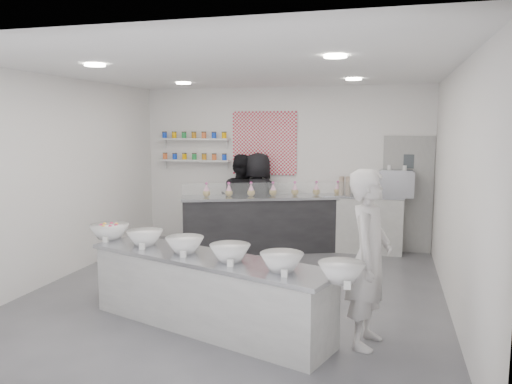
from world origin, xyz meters
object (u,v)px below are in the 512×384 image
at_px(espresso_ledge, 363,224).
at_px(woman_prep, 369,259).
at_px(espresso_machine, 396,184).
at_px(back_bar, 273,224).
at_px(prep_counter, 207,292).
at_px(staff_left, 241,200).
at_px(staff_right, 258,200).

xyz_separation_m(espresso_ledge, woman_prep, (0.26, -3.95, 0.40)).
bearing_deg(espresso_ledge, woman_prep, -86.30).
distance_m(espresso_ledge, espresso_machine, 0.93).
distance_m(back_bar, espresso_machine, 2.30).
bearing_deg(woman_prep, espresso_ledge, 14.44).
bearing_deg(prep_counter, staff_left, 120.12).
distance_m(prep_counter, woman_prep, 1.84).
bearing_deg(staff_right, staff_left, 17.61).
xyz_separation_m(espresso_ledge, staff_right, (-1.95, -0.11, 0.37)).
bearing_deg(woman_prep, prep_counter, 101.55).
height_order(prep_counter, woman_prep, woman_prep).
xyz_separation_m(back_bar, espresso_machine, (2.15, 0.36, 0.76)).
distance_m(espresso_machine, woman_prep, 3.98).
bearing_deg(staff_right, woman_prep, 137.44).
relative_size(espresso_ledge, woman_prep, 0.76).
bearing_deg(espresso_ledge, staff_right, -176.86).
xyz_separation_m(back_bar, espresso_ledge, (1.60, 0.36, 0.01)).
distance_m(woman_prep, staff_left, 4.61).
distance_m(back_bar, woman_prep, 4.06).
relative_size(espresso_ledge, staff_right, 0.78).
relative_size(woman_prep, staff_left, 1.05).
xyz_separation_m(prep_counter, espresso_machine, (2.06, 3.97, 0.85)).
relative_size(back_bar, espresso_machine, 5.51).
distance_m(prep_counter, staff_right, 3.92).
xyz_separation_m(back_bar, staff_right, (-0.35, 0.25, 0.38)).
bearing_deg(back_bar, staff_left, 138.63).
relative_size(espresso_machine, staff_left, 0.34).
distance_m(prep_counter, espresso_machine, 4.56).
height_order(espresso_ledge, espresso_machine, espresso_machine).
bearing_deg(espresso_ledge, back_bar, -167.40).
bearing_deg(back_bar, espresso_machine, -12.06).
bearing_deg(back_bar, staff_right, 123.12).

